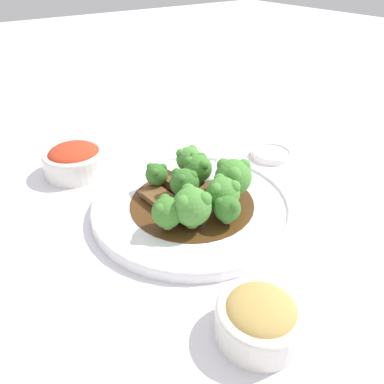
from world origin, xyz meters
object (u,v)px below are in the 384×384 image
(beef_strip_2, at_px, (173,181))
(broccoli_floret_5, at_px, (157,174))
(broccoli_floret_1, at_px, (223,192))
(sauce_dish, at_px, (271,154))
(broccoli_floret_0, at_px, (198,168))
(beef_strip_3, at_px, (161,199))
(main_plate, at_px, (192,205))
(beef_strip_1, at_px, (207,193))
(broccoli_floret_3, at_px, (189,159))
(side_bowl_appetizer, at_px, (260,317))
(broccoli_floret_2, at_px, (233,176))
(beef_strip_0, at_px, (186,208))
(broccoli_floret_7, at_px, (167,212))
(serving_spoon, at_px, (211,169))
(broccoli_floret_4, at_px, (192,206))
(broccoli_floret_8, at_px, (185,183))
(side_bowl_kimchi, at_px, (74,159))
(broccoli_floret_6, at_px, (227,208))

(beef_strip_2, distance_m, broccoli_floret_5, 0.03)
(broccoli_floret_1, height_order, sauce_dish, broccoli_floret_1)
(broccoli_floret_0, bearing_deg, sauce_dish, 96.99)
(beef_strip_3, relative_size, broccoli_floret_5, 1.73)
(main_plate, distance_m, broccoli_floret_5, 0.07)
(main_plate, bearing_deg, beef_strip_1, 85.99)
(broccoli_floret_3, xyz_separation_m, side_bowl_appetizer, (0.28, -0.11, -0.03))
(broccoli_floret_0, bearing_deg, side_bowl_appetizer, -23.04)
(broccoli_floret_2, xyz_separation_m, broccoli_floret_5, (-0.09, -0.08, -0.01))
(main_plate, bearing_deg, broccoli_floret_1, 26.57)
(beef_strip_2, height_order, broccoli_floret_0, broccoli_floret_0)
(beef_strip_2, distance_m, side_bowl_appetizer, 0.28)
(broccoli_floret_5, bearing_deg, beef_strip_0, 0.63)
(main_plate, xyz_separation_m, broccoli_floret_1, (0.04, 0.02, 0.04))
(broccoli_floret_7, height_order, serving_spoon, broccoli_floret_7)
(broccoli_floret_4, relative_size, broccoli_floret_7, 1.25)
(broccoli_floret_3, height_order, side_bowl_appetizer, broccoli_floret_3)
(main_plate, distance_m, beef_strip_1, 0.03)
(broccoli_floret_3, distance_m, broccoli_floret_8, 0.07)
(broccoli_floret_4, bearing_deg, sauce_dish, 111.19)
(broccoli_floret_2, bearing_deg, serving_spoon, 165.29)
(beef_strip_3, distance_m, serving_spoon, 0.12)
(beef_strip_0, bearing_deg, serving_spoon, 123.67)
(main_plate, height_order, broccoli_floret_5, broccoli_floret_5)
(broccoli_floret_0, height_order, broccoli_floret_5, broccoli_floret_0)
(broccoli_floret_7, bearing_deg, beef_strip_1, 108.96)
(broccoli_floret_8, height_order, side_bowl_appetizer, broccoli_floret_8)
(main_plate, xyz_separation_m, broccoli_floret_2, (0.03, 0.06, 0.04))
(broccoli_floret_5, relative_size, side_bowl_appetizer, 0.46)
(beef_strip_3, height_order, serving_spoon, serving_spoon)
(broccoli_floret_4, height_order, broccoli_floret_5, broccoli_floret_4)
(side_bowl_appetizer, bearing_deg, beef_strip_0, 166.25)
(broccoli_floret_8, bearing_deg, broccoli_floret_7, -54.76)
(beef_strip_1, relative_size, side_bowl_kimchi, 0.69)
(broccoli_floret_4, relative_size, side_bowl_appetizer, 0.63)
(broccoli_floret_6, bearing_deg, side_bowl_kimchi, -159.26)
(broccoli_floret_0, height_order, broccoli_floret_1, same)
(beef_strip_3, xyz_separation_m, broccoli_floret_3, (-0.04, 0.08, 0.03))
(side_bowl_appetizer, bearing_deg, beef_strip_2, 164.77)
(beef_strip_0, xyz_separation_m, side_bowl_appetizer, (0.20, -0.05, 0.00))
(beef_strip_0, xyz_separation_m, broccoli_floret_6, (0.05, 0.03, 0.02))
(broccoli_floret_3, distance_m, serving_spoon, 0.05)
(broccoli_floret_6, bearing_deg, main_plate, -173.01)
(broccoli_floret_3, distance_m, side_bowl_appetizer, 0.30)
(beef_strip_0, bearing_deg, sauce_dish, 105.60)
(broccoli_floret_0, bearing_deg, broccoli_floret_2, 21.84)
(broccoli_floret_6, height_order, serving_spoon, broccoli_floret_6)
(broccoli_floret_8, bearing_deg, beef_strip_3, -120.95)
(beef_strip_0, height_order, beef_strip_2, beef_strip_2)
(broccoli_floret_2, bearing_deg, broccoli_floret_5, -138.16)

